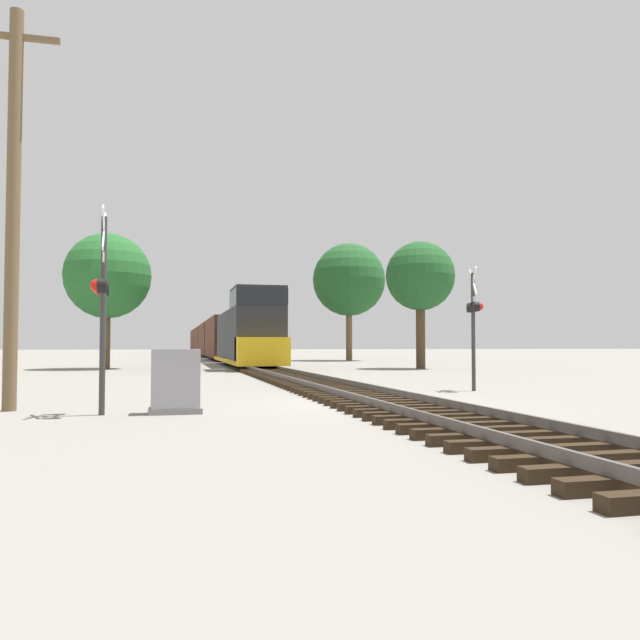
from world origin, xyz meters
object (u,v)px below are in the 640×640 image
utility_pole (13,202)px  crossing_signal_near (102,295)px  freight_train (213,340)px  crossing_signal_far (474,314)px  relay_cabinet (176,382)px  tree_far_right (420,277)px  tree_mid_background (108,276)px  tree_deep_background (349,280)px

utility_pole → crossing_signal_near: bearing=-33.1°
freight_train → crossing_signal_far: (4.38, -54.76, 0.35)m
crossing_signal_far → relay_cabinet: 10.23m
relay_cabinet → utility_pole: (-3.48, 1.33, 3.88)m
relay_cabinet → tree_far_right: tree_far_right is taller
relay_cabinet → tree_mid_background: bearing=98.4°
utility_pole → tree_far_right: bearing=48.6°
crossing_signal_near → relay_cabinet: bearing=86.7°
tree_deep_background → freight_train: bearing=123.2°
crossing_signal_far → tree_mid_background: (-12.89, 21.45, 3.17)m
crossing_signal_far → tree_far_right: size_ratio=0.50×
utility_pole → tree_mid_background: (-0.33, 24.50, 1.03)m
relay_cabinet → freight_train: bearing=85.4°
crossing_signal_far → relay_cabinet: bearing=129.1°
crossing_signal_near → crossing_signal_far: (10.57, 4.35, -0.04)m
relay_cabinet → tree_mid_background: tree_mid_background is taller
freight_train → crossing_signal_far: bearing=-85.4°
crossing_signal_near → crossing_signal_far: size_ratio=1.10×
crossing_signal_far → tree_mid_background: 25.23m
crossing_signal_near → tree_mid_background: 26.09m
crossing_signal_far → tree_deep_background: (6.87, 37.58, 5.06)m
crossing_signal_near → tree_mid_background: bearing=-177.1°
freight_train → tree_mid_background: size_ratio=9.98×
relay_cabinet → tree_far_right: size_ratio=0.17×
tree_mid_background → tree_deep_background: size_ratio=0.75×
tree_far_right → tree_deep_background: size_ratio=0.71×
tree_mid_background → tree_deep_background: bearing=39.2°
crossing_signal_far → relay_cabinet: (-9.08, -4.37, -1.74)m
utility_pole → tree_deep_background: size_ratio=0.81×
crossing_signal_near → utility_pole: utility_pole is taller
relay_cabinet → tree_deep_background: 45.40m
utility_pole → tree_mid_background: utility_pole is taller
relay_cabinet → utility_pole: utility_pole is taller
crossing_signal_far → tree_deep_background: bearing=3.0°
crossing_signal_near → relay_cabinet: 2.32m
crossing_signal_near → tree_mid_background: size_ratio=0.52×
freight_train → utility_pole: size_ratio=9.21×
relay_cabinet → crossing_signal_far: bearing=25.7°
tree_far_right → crossing_signal_far: bearing=-107.5°
tree_far_right → relay_cabinet: bearing=-123.8°
crossing_signal_far → tree_mid_background: bearing=44.4°
crossing_signal_far → tree_far_right: bearing=-4.1°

